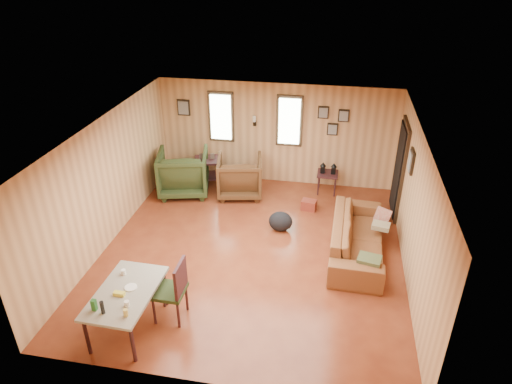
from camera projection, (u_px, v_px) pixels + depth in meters
room at (264, 188)px, 8.21m from camera, size 5.54×6.04×2.44m
sofa at (358, 232)px, 8.32m from camera, size 0.76×2.38×0.92m
recliner_brown at (240, 175)px, 10.30m from camera, size 1.14×1.09×1.01m
recliner_green at (183, 170)px, 10.37m from camera, size 1.30×1.25×1.12m
end_table at (208, 167)px, 10.82m from camera, size 0.74×0.70×0.78m
side_table at (328, 172)px, 10.40m from camera, size 0.47×0.47×0.75m
cooler at (309, 205)px, 9.88m from camera, size 0.34×0.27×0.22m
backpack at (281, 221)px, 9.11m from camera, size 0.58×0.52×0.41m
sofa_pillows at (376, 239)px, 8.04m from camera, size 0.67×1.64×0.33m
dining_table at (125, 295)px, 6.56m from camera, size 0.84×1.37×0.88m
dining_chair at (174, 288)px, 6.77m from camera, size 0.47×0.47×1.04m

